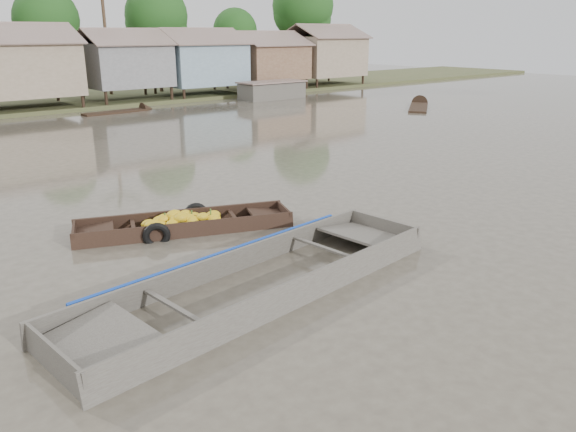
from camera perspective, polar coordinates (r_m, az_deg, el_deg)
ground at (r=12.59m, az=0.84°, el=-4.40°), size 120.00×120.00×0.00m
riverbank at (r=42.07m, az=-25.97°, el=14.08°), size 120.00×12.47×10.22m
banana_boat at (r=14.59m, az=-10.75°, el=-0.91°), size 5.55×3.24×0.74m
viewer_boat at (r=11.15m, az=-2.88°, el=-7.10°), size 8.50×2.94×0.67m
distant_boats at (r=38.49m, az=-9.15°, el=11.26°), size 44.98×14.68×1.38m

